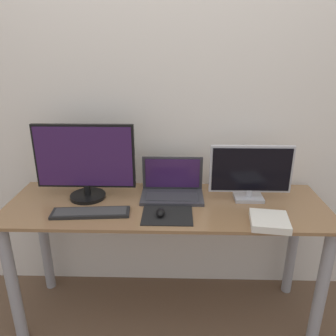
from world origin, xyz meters
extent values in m
cube|color=silver|center=(0.00, 0.63, 1.25)|extent=(7.00, 0.05, 2.50)
cube|color=olive|center=(0.00, 0.28, 0.76)|extent=(1.77, 0.57, 0.02)
cylinder|color=#99999E|center=(-0.82, 0.06, 0.38)|extent=(0.06, 0.06, 0.75)
cylinder|color=#99999E|center=(0.82, 0.06, 0.38)|extent=(0.06, 0.06, 0.75)
cylinder|color=#99999E|center=(-0.82, 0.51, 0.38)|extent=(0.06, 0.06, 0.75)
cylinder|color=#99999E|center=(0.82, 0.51, 0.38)|extent=(0.06, 0.06, 0.75)
cylinder|color=black|center=(-0.45, 0.35, 0.78)|extent=(0.20, 0.20, 0.02)
cylinder|color=black|center=(-0.45, 0.35, 0.82)|extent=(0.04, 0.04, 0.06)
cube|color=black|center=(-0.45, 0.36, 1.02)|extent=(0.55, 0.02, 0.36)
cube|color=#331947|center=(-0.45, 0.34, 1.02)|extent=(0.53, 0.01, 0.34)
cube|color=#B2B2B7|center=(0.47, 0.35, 0.78)|extent=(0.16, 0.11, 0.02)
cylinder|color=#B2B2B7|center=(0.47, 0.35, 0.81)|extent=(0.04, 0.04, 0.04)
cube|color=#B2B2B7|center=(0.47, 0.36, 0.95)|extent=(0.45, 0.02, 0.27)
cube|color=black|center=(0.47, 0.34, 0.95)|extent=(0.43, 0.01, 0.25)
cube|color=#333338|center=(0.03, 0.35, 0.78)|extent=(0.35, 0.20, 0.02)
cube|color=#2D2D33|center=(0.03, 0.34, 0.79)|extent=(0.29, 0.11, 0.00)
cube|color=#333338|center=(0.03, 0.46, 0.89)|extent=(0.35, 0.01, 0.20)
cube|color=#331947|center=(0.03, 0.45, 0.89)|extent=(0.32, 0.01, 0.17)
cube|color=black|center=(-0.39, 0.15, 0.78)|extent=(0.41, 0.14, 0.02)
cube|color=#383838|center=(-0.39, 0.15, 0.79)|extent=(0.38, 0.12, 0.00)
cube|color=black|center=(0.01, 0.14, 0.77)|extent=(0.26, 0.20, 0.00)
ellipsoid|color=black|center=(-0.02, 0.14, 0.79)|extent=(0.04, 0.07, 0.04)
cube|color=silver|center=(0.51, 0.07, 0.79)|extent=(0.21, 0.21, 0.04)
cube|color=white|center=(0.51, 0.07, 0.79)|extent=(0.20, 0.20, 0.03)
camera|label=1|loc=(0.05, -1.34, 1.59)|focal=35.00mm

